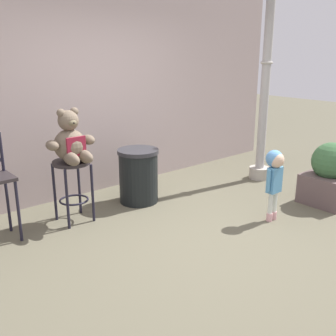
{
  "coord_description": "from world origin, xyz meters",
  "views": [
    {
      "loc": [
        -2.83,
        -2.76,
        1.97
      ],
      "look_at": [
        0.06,
        0.63,
        0.63
      ],
      "focal_mm": 42.54,
      "sensor_mm": 36.0,
      "label": 1
    }
  ],
  "objects_px": {
    "trash_bin": "(139,176)",
    "child_walking": "(275,170)",
    "bar_stool_with_teddy": "(72,177)",
    "planter_with_shrub": "(329,176)",
    "lamppost": "(264,100)",
    "teddy_bear": "(71,142)"
  },
  "relations": [
    {
      "from": "trash_bin",
      "to": "child_walking",
      "type": "bearing_deg",
      "value": -60.91
    },
    {
      "from": "bar_stool_with_teddy",
      "to": "child_walking",
      "type": "distance_m",
      "value": 2.34
    },
    {
      "from": "child_walking",
      "to": "planter_with_shrub",
      "type": "bearing_deg",
      "value": -176.91
    },
    {
      "from": "lamppost",
      "to": "planter_with_shrub",
      "type": "bearing_deg",
      "value": -97.72
    },
    {
      "from": "child_walking",
      "to": "planter_with_shrub",
      "type": "distance_m",
      "value": 1.07
    },
    {
      "from": "bar_stool_with_teddy",
      "to": "lamppost",
      "type": "relative_size",
      "value": 0.24
    },
    {
      "from": "child_walking",
      "to": "planter_with_shrub",
      "type": "relative_size",
      "value": 1.05
    },
    {
      "from": "lamppost",
      "to": "planter_with_shrub",
      "type": "relative_size",
      "value": 3.76
    },
    {
      "from": "teddy_bear",
      "to": "lamppost",
      "type": "height_order",
      "value": "lamppost"
    },
    {
      "from": "bar_stool_with_teddy",
      "to": "lamppost",
      "type": "xyz_separation_m",
      "value": [
        2.98,
        -0.43,
        0.7
      ]
    },
    {
      "from": "child_walking",
      "to": "lamppost",
      "type": "xyz_separation_m",
      "value": [
        1.19,
        1.08,
        0.61
      ]
    },
    {
      "from": "trash_bin",
      "to": "teddy_bear",
      "type": "bearing_deg",
      "value": -177.92
    },
    {
      "from": "teddy_bear",
      "to": "child_walking",
      "type": "relative_size",
      "value": 0.7
    },
    {
      "from": "child_walking",
      "to": "trash_bin",
      "type": "distance_m",
      "value": 1.75
    },
    {
      "from": "trash_bin",
      "to": "planter_with_shrub",
      "type": "distance_m",
      "value": 2.5
    },
    {
      "from": "child_walking",
      "to": "trash_bin",
      "type": "xyz_separation_m",
      "value": [
        -0.84,
        1.51,
        -0.26
      ]
    },
    {
      "from": "child_walking",
      "to": "lamppost",
      "type": "distance_m",
      "value": 1.72
    },
    {
      "from": "trash_bin",
      "to": "lamppost",
      "type": "xyz_separation_m",
      "value": [
        2.04,
        -0.43,
        0.87
      ]
    },
    {
      "from": "bar_stool_with_teddy",
      "to": "trash_bin",
      "type": "bearing_deg",
      "value": 0.32
    },
    {
      "from": "bar_stool_with_teddy",
      "to": "child_walking",
      "type": "relative_size",
      "value": 0.86
    },
    {
      "from": "child_walking",
      "to": "trash_bin",
      "type": "bearing_deg",
      "value": -49.76
    },
    {
      "from": "bar_stool_with_teddy",
      "to": "planter_with_shrub",
      "type": "height_order",
      "value": "planter_with_shrub"
    }
  ]
}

